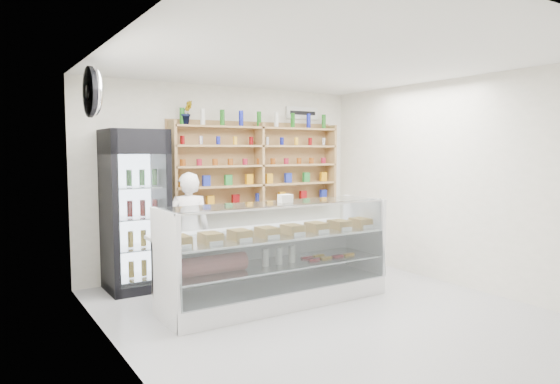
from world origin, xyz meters
TOP-DOWN VIEW (x-y plane):
  - room at (0.00, 0.00)m, footprint 5.00×5.00m
  - display_counter at (-0.26, 0.63)m, footprint 2.80×0.84m
  - shop_worker at (-0.89, 1.82)m, footprint 0.66×0.54m
  - drinks_cooler at (-1.50, 2.13)m, footprint 0.76×0.74m
  - wall_shelving at (0.50, 2.34)m, footprint 2.84×0.28m
  - potted_plant at (-0.69, 2.34)m, footprint 0.19×0.16m
  - security_mirror at (-2.17, 1.20)m, footprint 0.15×0.50m
  - wall_sign at (1.40, 2.47)m, footprint 0.62×0.03m

SIDE VIEW (x-z plane):
  - display_counter at x=-0.26m, z-range -0.27..0.95m
  - shop_worker at x=-0.89m, z-range 0.00..1.55m
  - drinks_cooler at x=-1.50m, z-range 0.00..2.11m
  - room at x=0.00m, z-range -1.10..3.90m
  - wall_shelving at x=0.50m, z-range 0.93..2.26m
  - potted_plant at x=-0.69m, z-range 2.20..2.53m
  - security_mirror at x=-2.17m, z-range 2.20..2.70m
  - wall_sign at x=1.40m, z-range 2.35..2.55m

